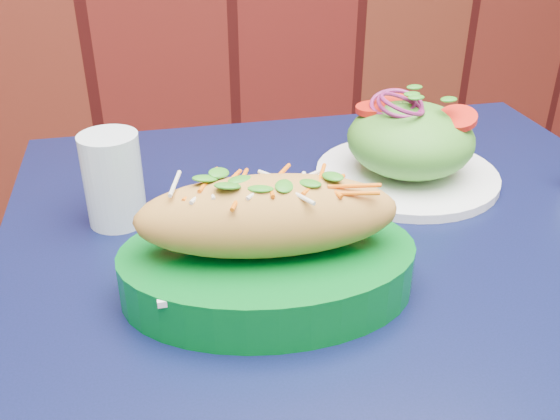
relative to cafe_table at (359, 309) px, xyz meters
name	(u,v)px	position (x,y,z in m)	size (l,w,h in m)	color
cafe_table	(359,309)	(0.00, 0.00, 0.00)	(0.89, 0.89, 0.75)	black
banh_mi_basket	(268,247)	(-0.13, -0.04, 0.14)	(0.32, 0.24, 0.13)	#02611A
salad_plate	(410,146)	(0.13, 0.13, 0.14)	(0.24, 0.24, 0.12)	white
water_glass	(113,179)	(-0.25, 0.15, 0.14)	(0.07, 0.07, 0.11)	silver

